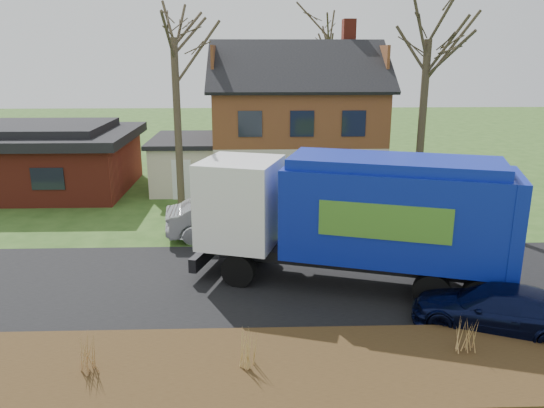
{
  "coord_description": "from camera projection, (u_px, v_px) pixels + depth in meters",
  "views": [
    {
      "loc": [
        -0.41,
        -16.29,
        7.35
      ],
      "look_at": [
        0.23,
        2.5,
        2.02
      ],
      "focal_mm": 35.0,
      "sensor_mm": 36.0,
      "label": 1
    }
  ],
  "objects": [
    {
      "name": "ground",
      "position": [
        268.0,
        283.0,
        17.69
      ],
      "size": [
        120.0,
        120.0,
        0.0
      ],
      "primitive_type": "plane",
      "color": "#2C4C19",
      "rests_on": "ground"
    },
    {
      "name": "tree_front_east",
      "position": [
        431.0,
        9.0,
        24.04
      ],
      "size": [
        4.12,
        4.12,
        11.46
      ],
      "color": "#3F3626",
      "rests_on": "ground"
    },
    {
      "name": "grass_clump_west",
      "position": [
        86.0,
        353.0,
        12.08
      ],
      "size": [
        0.37,
        0.31,
        0.98
      ],
      "color": "#A77C49",
      "rests_on": "mulch_verge"
    },
    {
      "name": "main_house",
      "position": [
        287.0,
        115.0,
        30.01
      ],
      "size": [
        12.95,
        8.95,
        9.26
      ],
      "color": "beige",
      "rests_on": "ground"
    },
    {
      "name": "grass_clump_mid",
      "position": [
        250.0,
        348.0,
        12.29
      ],
      "size": [
        0.34,
        0.28,
        0.96
      ],
      "color": "tan",
      "rests_on": "mulch_verge"
    },
    {
      "name": "silver_sedan",
      "position": [
        228.0,
        217.0,
        21.96
      ],
      "size": [
        5.33,
        2.48,
        1.69
      ],
      "primitive_type": "imported",
      "rotation": [
        0.0,
        0.0,
        1.71
      ],
      "color": "#ACB0B4",
      "rests_on": "ground"
    },
    {
      "name": "grass_clump_east",
      "position": [
        468.0,
        335.0,
        12.93
      ],
      "size": [
        0.35,
        0.29,
        0.88
      ],
      "color": "#AE864C",
      "rests_on": "mulch_verge"
    },
    {
      "name": "road",
      "position": [
        268.0,
        282.0,
        17.68
      ],
      "size": [
        80.0,
        7.0,
        0.02
      ],
      "primitive_type": "cube",
      "color": "black",
      "rests_on": "ground"
    },
    {
      "name": "mulch_verge",
      "position": [
        273.0,
        370.0,
        12.55
      ],
      "size": [
        80.0,
        3.5,
        0.3
      ],
      "primitive_type": "cube",
      "color": "#322210",
      "rests_on": "ground"
    },
    {
      "name": "tree_front_west",
      "position": [
        172.0,
        9.0,
        22.67
      ],
      "size": [
        3.77,
        3.77,
        11.2
      ],
      "color": "#453A29",
      "rests_on": "ground"
    },
    {
      "name": "tree_back",
      "position": [
        329.0,
        19.0,
        35.8
      ],
      "size": [
        3.65,
        3.65,
        11.55
      ],
      "color": "#3E3325",
      "rests_on": "ground"
    },
    {
      "name": "ranch_house",
      "position": [
        45.0,
        158.0,
        29.3
      ],
      "size": [
        9.8,
        8.2,
        3.7
      ],
      "color": "maroon",
      "rests_on": "ground"
    },
    {
      "name": "garbage_truck",
      "position": [
        358.0,
        213.0,
        16.88
      ],
      "size": [
        10.41,
        5.56,
        4.31
      ],
      "rotation": [
        0.0,
        0.0,
        -0.3
      ],
      "color": "black",
      "rests_on": "ground"
    },
    {
      "name": "navy_wagon",
      "position": [
        497.0,
        309.0,
        14.44
      ],
      "size": [
        4.86,
        3.46,
        1.31
      ],
      "primitive_type": "imported",
      "rotation": [
        0.0,
        0.0,
        -1.98
      ],
      "color": "black",
      "rests_on": "ground"
    }
  ]
}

